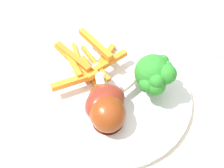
% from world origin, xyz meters
% --- Properties ---
extents(dining_table, '(1.02, 0.85, 0.73)m').
position_xyz_m(dining_table, '(0.00, 0.00, 0.62)').
color(dining_table, silver).
rests_on(dining_table, ground_plane).
extents(dinner_plate, '(0.28, 0.28, 0.01)m').
position_xyz_m(dinner_plate, '(0.05, -0.01, 0.73)').
color(dinner_plate, silver).
rests_on(dinner_plate, dining_table).
extents(broccoli_floret_front, '(0.07, 0.07, 0.08)m').
position_xyz_m(broccoli_floret_front, '(-0.01, 0.03, 0.78)').
color(broccoli_floret_front, '#8E9E52').
rests_on(broccoli_floret_front, dinner_plate).
extents(carrot_fries_pile, '(0.16, 0.14, 0.05)m').
position_xyz_m(carrot_fries_pile, '(0.06, -0.08, 0.76)').
color(carrot_fries_pile, orange).
rests_on(carrot_fries_pile, dinner_plate).
extents(chicken_drumstick_near, '(0.08, 0.12, 0.05)m').
position_xyz_m(chicken_drumstick_near, '(0.08, 0.03, 0.76)').
color(chicken_drumstick_near, '#571E0B').
rests_on(chicken_drumstick_near, dinner_plate).
extents(chicken_drumstick_far, '(0.12, 0.07, 0.05)m').
position_xyz_m(chicken_drumstick_far, '(0.07, 0.02, 0.76)').
color(chicken_drumstick_far, '#581811').
rests_on(chicken_drumstick_far, dinner_plate).
extents(chicken_drumstick_extra, '(0.08, 0.13, 0.04)m').
position_xyz_m(chicken_drumstick_extra, '(0.08, 0.01, 0.76)').
color(chicken_drumstick_extra, '#4E1E10').
rests_on(chicken_drumstick_extra, dinner_plate).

